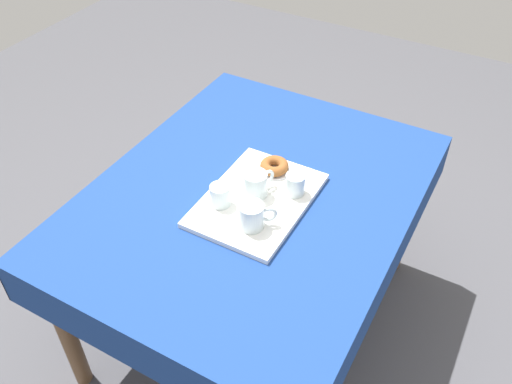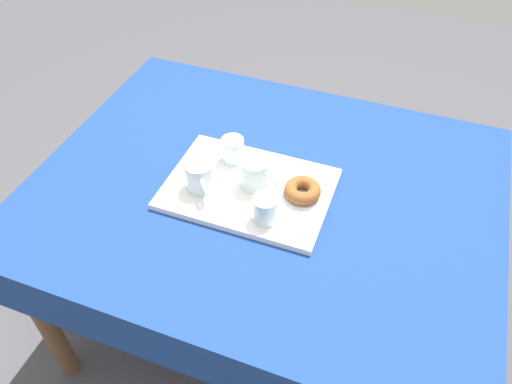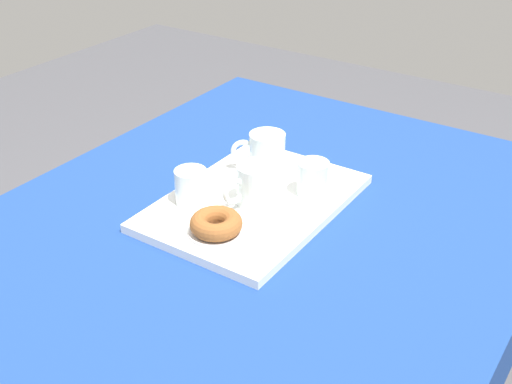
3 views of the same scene
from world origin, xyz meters
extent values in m
plane|color=#47474C|center=(0.00, 0.00, 0.00)|extent=(6.00, 6.00, 0.00)
cube|color=navy|center=(0.00, 0.00, 0.72)|extent=(1.37, 1.08, 0.04)
cube|color=navy|center=(0.00, -0.54, 0.63)|extent=(1.37, 0.01, 0.14)
cube|color=navy|center=(0.00, 0.54, 0.63)|extent=(1.37, 0.01, 0.14)
cube|color=navy|center=(-0.68, 0.00, 0.63)|extent=(0.01, 1.08, 0.14)
cube|color=navy|center=(0.68, 0.00, 0.63)|extent=(0.01, 1.08, 0.14)
cylinder|color=brown|center=(0.59, -0.45, 0.35)|extent=(0.06, 0.06, 0.70)
cylinder|color=brown|center=(-0.59, 0.45, 0.35)|extent=(0.06, 0.06, 0.70)
cylinder|color=brown|center=(0.59, 0.45, 0.35)|extent=(0.06, 0.06, 0.70)
cube|color=white|center=(-0.04, -0.04, 0.75)|extent=(0.48, 0.34, 0.02)
cylinder|color=silver|center=(-0.02, -0.03, 0.80)|extent=(0.08, 0.08, 0.09)
cylinder|color=#B27523|center=(-0.02, -0.03, 0.79)|extent=(0.07, 0.07, 0.07)
torus|color=silver|center=(0.03, -0.04, 0.80)|extent=(0.06, 0.03, 0.06)
cylinder|color=silver|center=(-0.17, -0.09, 0.80)|extent=(0.08, 0.08, 0.09)
cylinder|color=#B27523|center=(-0.17, -0.09, 0.79)|extent=(0.07, 0.07, 0.07)
torus|color=silver|center=(-0.13, -0.14, 0.80)|extent=(0.04, 0.05, 0.06)
cylinder|color=silver|center=(-0.12, 0.06, 0.80)|extent=(0.07, 0.07, 0.08)
cylinder|color=silver|center=(-0.12, 0.06, 0.79)|extent=(0.06, 0.06, 0.05)
cylinder|color=silver|center=(0.05, -0.14, 0.80)|extent=(0.07, 0.07, 0.08)
cylinder|color=silver|center=(0.05, -0.14, 0.79)|extent=(0.06, 0.06, 0.06)
cylinder|color=silver|center=(0.12, -0.02, 0.76)|extent=(0.11, 0.11, 0.01)
torus|color=brown|center=(0.12, -0.02, 0.78)|extent=(0.11, 0.11, 0.04)
camera|label=1|loc=(-1.26, -0.72, 2.02)|focal=38.12mm
camera|label=2|loc=(0.35, -1.01, 1.78)|focal=35.07mm
camera|label=3|loc=(0.97, 0.64, 1.48)|focal=45.62mm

